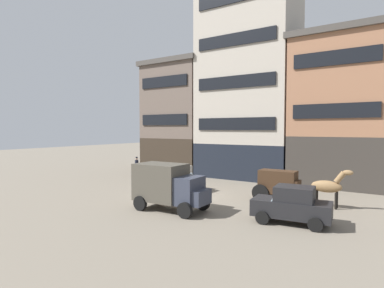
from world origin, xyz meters
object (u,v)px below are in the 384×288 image
(draft_horse, at_px, (328,186))
(sedan_light, at_px, (292,205))
(pedestrian_officer, at_px, (137,165))
(delivery_truck_near, at_px, (169,185))
(sedan_dark, at_px, (179,178))
(cargo_wagon, at_px, (279,183))

(draft_horse, height_order, sedan_light, draft_horse)
(sedan_light, relative_size, pedestrian_officer, 2.14)
(delivery_truck_near, distance_m, sedan_light, 6.70)
(delivery_truck_near, bearing_deg, draft_horse, 36.64)
(draft_horse, relative_size, sedan_dark, 0.62)
(sedan_light, xyz_separation_m, pedestrian_officer, (-17.72, 7.86, 0.07))
(cargo_wagon, bearing_deg, pedestrian_officer, 166.97)
(cargo_wagon, relative_size, delivery_truck_near, 0.66)
(delivery_truck_near, xyz_separation_m, sedan_dark, (-3.03, 5.12, -0.51))
(cargo_wagon, distance_m, sedan_light, 4.70)
(draft_horse, bearing_deg, sedan_dark, -177.66)
(draft_horse, relative_size, pedestrian_officer, 1.31)
(cargo_wagon, distance_m, draft_horse, 2.95)
(sedan_dark, bearing_deg, draft_horse, 2.34)
(delivery_truck_near, relative_size, sedan_light, 1.14)
(cargo_wagon, xyz_separation_m, sedan_dark, (-7.54, -0.43, -0.23))
(draft_horse, xyz_separation_m, pedestrian_officer, (-18.64, 3.63, -0.29))
(pedestrian_officer, bearing_deg, draft_horse, -11.02)
(draft_horse, bearing_deg, pedestrian_officer, 168.98)
(delivery_truck_near, bearing_deg, cargo_wagon, 50.89)
(cargo_wagon, xyz_separation_m, delivery_truck_near, (-4.51, -5.55, 0.28))
(pedestrian_officer, bearing_deg, sedan_dark, -26.49)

